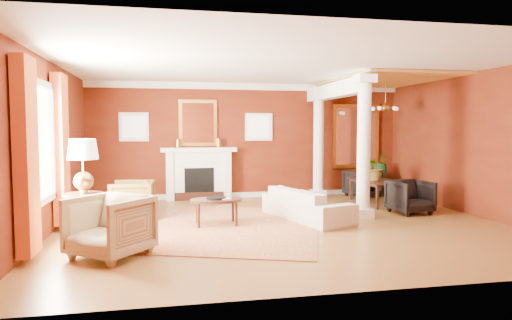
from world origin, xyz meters
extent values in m
plane|color=brown|center=(0.00, 0.00, 0.00)|extent=(8.00, 8.00, 0.00)
cube|color=#61210D|center=(0.00, 3.50, 1.45)|extent=(8.00, 0.04, 2.90)
cube|color=#61210D|center=(0.00, -3.50, 1.45)|extent=(8.00, 0.04, 2.90)
cube|color=#61210D|center=(-4.00, 0.00, 1.45)|extent=(0.04, 7.00, 2.90)
cube|color=#61210D|center=(4.00, 0.00, 1.45)|extent=(0.04, 7.00, 2.90)
cube|color=silver|center=(0.00, 0.00, 2.90)|extent=(8.00, 7.00, 0.04)
cube|color=white|center=(-1.30, 3.33, 0.60)|extent=(1.60, 0.34, 1.20)
cube|color=black|center=(-1.30, 3.16, 0.45)|extent=(0.72, 0.03, 0.70)
cube|color=black|center=(-1.30, 3.16, 0.10)|extent=(1.20, 0.05, 0.20)
cube|color=white|center=(-1.30, 3.29, 1.24)|extent=(1.85, 0.42, 0.10)
cube|color=white|center=(-2.00, 3.30, 0.60)|extent=(0.16, 0.40, 1.20)
cube|color=white|center=(-0.60, 3.30, 0.60)|extent=(0.16, 0.40, 1.20)
cube|color=gold|center=(-1.30, 3.46, 1.90)|extent=(0.95, 0.06, 1.15)
cube|color=white|center=(-1.30, 3.42, 1.90)|extent=(0.78, 0.02, 0.98)
cube|color=white|center=(-2.85, 3.47, 1.80)|extent=(0.70, 0.06, 0.70)
cube|color=white|center=(-2.85, 3.44, 1.80)|extent=(0.54, 0.02, 0.54)
cube|color=white|center=(0.25, 3.47, 1.80)|extent=(0.70, 0.06, 0.70)
cube|color=white|center=(0.25, 3.44, 1.80)|extent=(0.54, 0.02, 0.54)
cube|color=white|center=(-3.98, -0.60, 1.55)|extent=(0.03, 1.30, 1.70)
cube|color=white|center=(-3.95, -1.30, 1.55)|extent=(0.08, 0.10, 1.90)
cube|color=white|center=(-3.95, 0.10, 1.55)|extent=(0.08, 0.10, 1.90)
cube|color=#B6511F|center=(-3.88, -1.60, 1.40)|extent=(0.18, 0.55, 2.60)
cube|color=#B6511F|center=(-3.88, 0.40, 1.40)|extent=(0.18, 0.55, 2.60)
cube|color=white|center=(1.70, 0.30, 0.10)|extent=(0.34, 0.34, 0.20)
cylinder|color=white|center=(1.70, 0.30, 1.45)|extent=(0.26, 0.26, 2.50)
cube|color=white|center=(1.70, 0.30, 2.72)|extent=(0.36, 0.36, 0.16)
cube|color=white|center=(1.70, 3.00, 0.10)|extent=(0.34, 0.34, 0.20)
cylinder|color=white|center=(1.70, 3.00, 1.45)|extent=(0.26, 0.26, 2.50)
cube|color=white|center=(1.70, 3.00, 2.72)|extent=(0.36, 0.36, 0.16)
cube|color=white|center=(1.70, 1.90, 2.62)|extent=(0.30, 3.20, 0.32)
cube|color=gold|center=(2.85, 1.75, 2.87)|extent=(2.30, 3.40, 0.04)
cube|color=gold|center=(2.90, 3.46, 1.55)|extent=(1.30, 0.06, 1.70)
cube|color=white|center=(2.90, 3.42, 1.55)|extent=(1.10, 0.02, 1.50)
cylinder|color=#B28738|center=(2.90, 1.80, 2.58)|extent=(0.02, 0.02, 0.65)
sphere|color=#B28738|center=(2.90, 1.80, 2.25)|extent=(0.20, 0.20, 0.20)
sphere|color=white|center=(3.18, 1.80, 2.22)|extent=(0.09, 0.09, 0.09)
sphere|color=white|center=(2.99, 2.07, 2.22)|extent=(0.09, 0.09, 0.09)
sphere|color=white|center=(2.67, 1.96, 2.22)|extent=(0.09, 0.09, 0.09)
sphere|color=white|center=(2.67, 1.64, 2.22)|extent=(0.09, 0.09, 0.09)
sphere|color=white|center=(2.99, 1.53, 2.22)|extent=(0.09, 0.09, 0.09)
cube|color=white|center=(0.00, 3.46, 2.82)|extent=(8.00, 0.08, 0.16)
cube|color=white|center=(0.00, 3.46, 0.06)|extent=(8.00, 0.08, 0.12)
cube|color=maroon|center=(-0.90, -0.03, 0.01)|extent=(4.08, 4.69, 0.02)
imported|color=beige|center=(0.57, 0.36, 0.41)|extent=(1.21, 2.16, 0.81)
imported|color=black|center=(-2.76, 1.18, 0.41)|extent=(0.80, 0.84, 0.82)
imported|color=tan|center=(-2.85, -1.59, 0.47)|extent=(1.25, 1.24, 0.94)
cylinder|color=black|center=(-1.20, 0.19, 0.46)|extent=(0.96, 0.96, 0.05)
cylinder|color=black|center=(-1.54, -0.02, 0.22)|extent=(0.05, 0.05, 0.43)
cylinder|color=black|center=(-0.87, -0.02, 0.22)|extent=(0.05, 0.05, 0.43)
cylinder|color=black|center=(-1.54, 0.40, 0.22)|extent=(0.05, 0.05, 0.43)
cylinder|color=black|center=(-0.87, 0.40, 0.22)|extent=(0.05, 0.05, 0.43)
imported|color=black|center=(-1.13, 0.14, 0.61)|extent=(0.18, 0.03, 0.25)
cylinder|color=black|center=(-3.36, -0.52, 0.02)|extent=(0.47, 0.47, 0.04)
cylinder|color=black|center=(-3.36, -0.52, 0.36)|extent=(0.10, 0.10, 0.73)
cylinder|color=black|center=(-3.36, -0.52, 0.73)|extent=(0.64, 0.64, 0.04)
sphere|color=#B28738|center=(-3.36, -0.52, 0.94)|extent=(0.30, 0.30, 0.30)
cylinder|color=#B28738|center=(-3.36, -0.52, 1.15)|extent=(0.03, 0.03, 0.32)
cone|color=white|center=(-3.36, -0.52, 1.44)|extent=(0.47, 0.47, 0.32)
imported|color=black|center=(2.79, 1.84, 0.43)|extent=(0.57, 1.56, 0.87)
imported|color=black|center=(2.87, 0.56, 0.38)|extent=(0.83, 0.80, 0.76)
imported|color=black|center=(2.87, 2.95, 0.38)|extent=(0.90, 0.87, 0.75)
sphere|color=#123919|center=(3.40, 3.00, 0.17)|extent=(0.36, 0.36, 0.36)
cylinder|color=#123919|center=(3.40, 3.00, 0.43)|extent=(0.32, 0.32, 0.86)
imported|color=#26591E|center=(2.71, 1.85, 1.11)|extent=(0.62, 0.68, 0.49)
camera|label=1|loc=(-2.08, -8.01, 1.77)|focal=32.00mm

